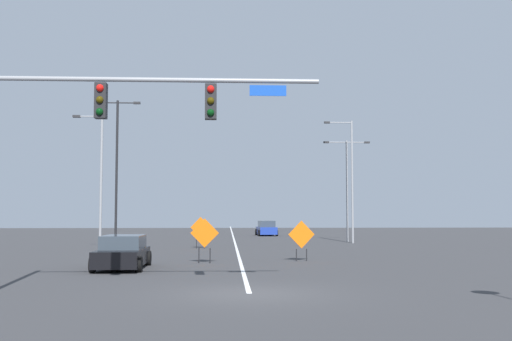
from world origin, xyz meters
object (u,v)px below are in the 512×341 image
object	(u,v)px
construction_sign_median_far	(301,236)
construction_sign_left_lane	(205,235)
street_lamp_far_left	(347,181)
car_blue_distant	(266,229)
street_lamp_far_right	(350,176)
construction_sign_right_lane	(201,229)
car_black_approaching	(123,253)
street_lamp_mid_right	(99,176)
traffic_signal_assembly	(99,122)
street_lamp_near_left	(117,163)

from	to	relation	value
construction_sign_median_far	construction_sign_left_lane	xyz separation A→B (m)	(-4.69, -1.03, 0.10)
street_lamp_far_left	car_blue_distant	distance (m)	15.81
street_lamp_far_right	construction_sign_left_lane	size ratio (longest dim) A/B	4.60
construction_sign_right_lane	car_black_approaching	xyz separation A→B (m)	(-2.67, -14.47, -0.63)
street_lamp_far_left	construction_sign_right_lane	xyz separation A→B (m)	(-11.47, -8.24, -3.58)
street_lamp_far_right	car_blue_distant	size ratio (longest dim) A/B	2.17
construction_sign_left_lane	car_black_approaching	bearing A→B (deg)	-142.38
car_black_approaching	car_blue_distant	bearing A→B (deg)	77.01
street_lamp_mid_right	street_lamp_far_left	distance (m)	20.94
traffic_signal_assembly	construction_sign_left_lane	world-z (taller)	traffic_signal_assembly
street_lamp_far_right	construction_sign_right_lane	distance (m)	13.69
street_lamp_near_left	street_lamp_mid_right	xyz separation A→B (m)	(-0.54, -2.85, -1.00)
traffic_signal_assembly	street_lamp_mid_right	size ratio (longest dim) A/B	1.17
street_lamp_near_left	street_lamp_mid_right	world-z (taller)	street_lamp_near_left
street_lamp_near_left	car_black_approaching	bearing A→B (deg)	-78.61
street_lamp_far_left	car_black_approaching	size ratio (longest dim) A/B	1.80
traffic_signal_assembly	car_blue_distant	bearing A→B (deg)	80.08
construction_sign_left_lane	car_blue_distant	size ratio (longest dim) A/B	0.47
construction_sign_median_far	traffic_signal_assembly	bearing A→B (deg)	-122.12
street_lamp_far_left	car_blue_distant	size ratio (longest dim) A/B	1.86
street_lamp_mid_right	construction_sign_right_lane	bearing A→B (deg)	28.28
street_lamp_far_left	construction_sign_left_lane	bearing A→B (deg)	-118.17
street_lamp_far_left	construction_sign_left_lane	distance (m)	23.10
street_lamp_near_left	street_lamp_far_left	bearing A→B (deg)	26.99
street_lamp_far_left	traffic_signal_assembly	bearing A→B (deg)	-113.61
street_lamp_far_left	car_black_approaching	world-z (taller)	street_lamp_far_left
street_lamp_near_left	street_lamp_mid_right	bearing A→B (deg)	-100.76
construction_sign_left_lane	traffic_signal_assembly	bearing A→B (deg)	-104.25
traffic_signal_assembly	street_lamp_near_left	bearing A→B (deg)	98.81
car_blue_distant	street_lamp_near_left	bearing A→B (deg)	-116.43
construction_sign_left_lane	street_lamp_far_left	bearing A→B (deg)	61.83
street_lamp_mid_right	construction_sign_right_lane	world-z (taller)	street_lamp_mid_right
street_lamp_mid_right	street_lamp_far_left	xyz separation A→B (m)	(17.51, 11.49, 0.28)
street_lamp_near_left	street_lamp_far_left	size ratio (longest dim) A/B	1.19
construction_sign_median_far	construction_sign_right_lane	world-z (taller)	construction_sign_right_lane
street_lamp_mid_right	car_blue_distant	size ratio (longest dim) A/B	1.90
construction_sign_left_lane	street_lamp_near_left	bearing A→B (deg)	118.35
traffic_signal_assembly	construction_sign_median_far	world-z (taller)	traffic_signal_assembly
street_lamp_far_right	car_black_approaching	size ratio (longest dim) A/B	2.09
street_lamp_near_left	car_black_approaching	distance (m)	15.18
car_blue_distant	street_lamp_far_right	bearing A→B (deg)	-70.80
car_black_approaching	street_lamp_far_right	bearing A→B (deg)	56.17
traffic_signal_assembly	street_lamp_mid_right	distance (m)	19.83
street_lamp_far_right	street_lamp_mid_right	size ratio (longest dim) A/B	1.14
street_lamp_far_right	street_lamp_mid_right	bearing A→B (deg)	-150.79
traffic_signal_assembly	construction_sign_left_lane	xyz separation A→B (m)	(2.74, 10.79, -3.69)
traffic_signal_assembly	car_black_approaching	world-z (taller)	traffic_signal_assembly
street_lamp_mid_right	car_black_approaching	distance (m)	12.36
construction_sign_left_lane	car_black_approaching	distance (m)	4.29
street_lamp_mid_right	construction_sign_right_lane	xyz separation A→B (m)	(6.04, 3.25, -3.31)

